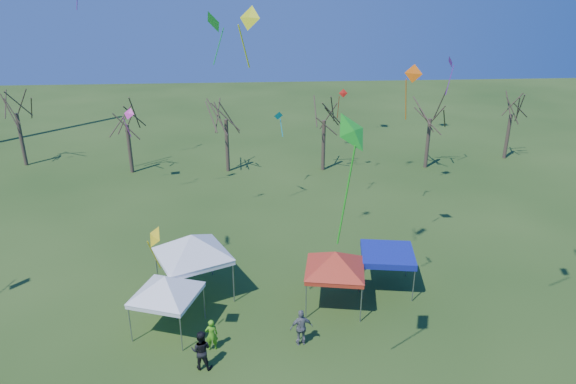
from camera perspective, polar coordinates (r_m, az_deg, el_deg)
name	(u,v)px	position (r m, az deg, el deg)	size (l,w,h in m)	color
ground	(264,349)	(24.11, -2.72, -17.06)	(140.00, 140.00, 0.00)	#234315
tree_0	(12,94)	(51.25, -28.29, 9.55)	(3.83, 3.83, 8.44)	#3D2D21
tree_1	(125,107)	(45.63, -17.69, 8.99)	(3.42, 3.42, 7.54)	#3D2D21
tree_2	(225,100)	(44.10, -7.01, 10.09)	(3.71, 3.71, 8.18)	#3D2D21
tree_3	(325,102)	(44.22, 4.09, 9.95)	(3.59, 3.59, 7.91)	#3D2D21
tree_4	(432,101)	(46.45, 15.72, 9.75)	(3.58, 3.58, 7.89)	#3D2D21
tree_5	(514,98)	(51.74, 23.80, 9.53)	(3.39, 3.39, 7.46)	#3D2D21
tent_white_west	(165,280)	(24.36, -13.50, -9.49)	(3.60, 3.60, 3.36)	gray
tent_white_mid	(192,239)	(26.41, -10.67, -5.15)	(4.37, 4.37, 4.11)	gray
tent_red	(335,255)	(25.53, 5.29, -7.03)	(3.94, 3.94, 3.53)	gray
tent_blue	(387,255)	(27.80, 10.99, -6.85)	(3.14, 3.14, 2.15)	gray
person_dark	(201,350)	(22.89, -9.63, -16.93)	(0.88, 0.69, 1.82)	black
person_green	(212,335)	(23.88, -8.49, -15.41)	(0.56, 0.37, 1.54)	#53B01C
person_grey	(301,328)	(23.85, 1.50, -14.82)	(1.04, 0.43, 1.78)	slate
kite_13	(129,114)	(42.14, -17.28, 8.27)	(1.12, 0.96, 2.45)	#E833AB
kite_11	(214,22)	(32.32, -8.21, 18.22)	(1.39, 1.60, 3.11)	green
kite_19	(279,116)	(39.65, -1.06, 8.41)	(0.82, 0.65, 1.99)	#0DAFC8
kite_1	(154,237)	(20.93, -14.66, -4.91)	(0.89, 1.00, 2.00)	yellow
kite_22	(343,95)	(42.71, 6.11, 10.70)	(0.77, 0.79, 2.51)	red
kite_17	(413,75)	(28.81, 13.71, 12.54)	(0.94, 0.79, 3.09)	#FF660D
kite_27	(249,19)	(19.77, -4.35, 18.63)	(0.96, 0.87, 2.30)	#D9E818
kite_5	(353,133)	(15.82, 7.21, 6.51)	(1.60, 1.63, 4.38)	green
kite_12	(451,62)	(44.96, 17.64, 13.56)	(0.45, 1.02, 3.16)	purple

